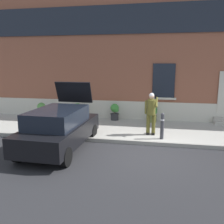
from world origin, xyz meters
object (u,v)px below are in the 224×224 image
at_px(planter_charcoal, 115,111).
at_px(planter_olive, 153,113).
at_px(planter_terracotta, 78,111).
at_px(hatchback_car_black, 60,128).
at_px(planter_cream, 42,110).
at_px(person_on_phone, 151,111).
at_px(bollard_near_person, 162,125).
at_px(bollard_far_left, 57,120).

distance_m(planter_charcoal, planter_olive, 1.96).
relative_size(planter_terracotta, planter_olive, 1.00).
bearing_deg(hatchback_car_black, planter_cream, 124.58).
xyz_separation_m(planter_terracotta, planter_olive, (3.91, 0.07, 0.00)).
bearing_deg(person_on_phone, bollard_near_person, -62.67).
xyz_separation_m(person_on_phone, planter_charcoal, (-1.93, 2.35, -0.55)).
bearing_deg(bollard_near_person, planter_olive, 98.90).
xyz_separation_m(bollard_near_person, planter_olive, (-0.43, 2.74, -0.11)).
bearing_deg(hatchback_car_black, planter_olive, 52.61).
bearing_deg(planter_terracotta, planter_olive, 1.05).
bearing_deg(planter_olive, hatchback_car_black, -127.39).
xyz_separation_m(person_on_phone, planter_cream, (-5.84, 1.97, -0.55)).
distance_m(bollard_far_left, planter_cream, 3.13).
relative_size(hatchback_car_black, planter_olive, 4.78).
relative_size(person_on_phone, planter_charcoal, 2.04).
bearing_deg(bollard_near_person, bollard_far_left, 180.00).
height_order(person_on_phone, planter_charcoal, person_on_phone).
xyz_separation_m(planter_terracotta, planter_charcoal, (1.95, 0.16, 0.00)).
distance_m(bollard_near_person, planter_charcoal, 3.70).
relative_size(bollard_far_left, planter_olive, 1.22).
distance_m(planter_cream, planter_olive, 5.87).
bearing_deg(planter_olive, planter_terracotta, -178.95).
height_order(hatchback_car_black, bollard_near_person, hatchback_car_black).
relative_size(planter_terracotta, planter_charcoal, 1.00).
bearing_deg(planter_terracotta, bollard_far_left, -90.23).
xyz_separation_m(hatchback_car_black, bollard_far_left, (-0.73, 1.43, -0.09)).
relative_size(person_on_phone, planter_olive, 2.04).
xyz_separation_m(planter_charcoal, planter_olive, (1.95, -0.08, 0.00)).
distance_m(hatchback_car_black, planter_olive, 5.25).
bearing_deg(planter_charcoal, bollard_far_left, -124.81).
height_order(bollard_near_person, person_on_phone, person_on_phone).
distance_m(hatchback_car_black, planter_cream, 4.72).
xyz_separation_m(bollard_near_person, planter_cream, (-6.29, 2.45, -0.11)).
bearing_deg(planter_cream, person_on_phone, -18.67).
relative_size(hatchback_car_black, planter_cream, 4.78).
bearing_deg(planter_charcoal, person_on_phone, -50.55).
xyz_separation_m(bollard_near_person, person_on_phone, (-0.45, 0.48, 0.44)).
bearing_deg(hatchback_car_black, bollard_near_person, 21.56).
bearing_deg(hatchback_car_black, bollard_far_left, 117.11).
distance_m(person_on_phone, planter_charcoal, 3.09).
height_order(planter_terracotta, planter_olive, same).
relative_size(planter_cream, planter_olive, 1.00).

